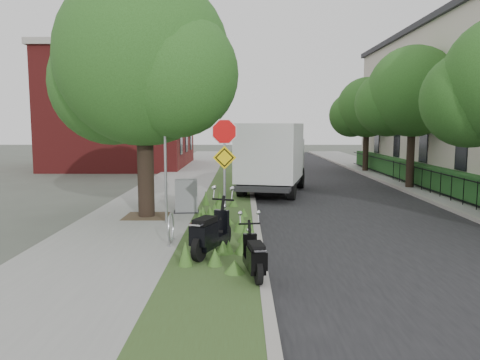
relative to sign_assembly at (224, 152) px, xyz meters
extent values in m
plane|color=#4C5147|center=(1.40, -0.58, -2.33)|extent=(120.00, 120.00, 0.00)
cube|color=gray|center=(-2.85, 9.42, -2.27)|extent=(3.50, 60.00, 0.12)
cube|color=#394E21|center=(-0.10, 9.42, -2.27)|extent=(2.00, 60.00, 0.12)
cube|color=#9E9991|center=(0.90, 9.42, -2.26)|extent=(0.20, 60.00, 0.13)
cube|color=black|center=(4.40, 9.42, -2.32)|extent=(7.00, 60.00, 0.01)
cube|color=#9E9991|center=(7.90, 9.42, -2.26)|extent=(0.20, 60.00, 0.13)
cube|color=gray|center=(9.60, 9.42, -2.27)|extent=(3.20, 60.00, 0.12)
cylinder|color=black|center=(-2.60, 2.22, 0.03)|extent=(0.52, 0.52, 4.48)
sphere|color=#254C19|center=(-2.60, 2.22, 2.75)|extent=(5.40, 5.40, 5.40)
sphere|color=#254C19|center=(-3.81, 3.03, 2.08)|extent=(4.05, 4.05, 4.05)
sphere|color=#254C19|center=(-1.52, 1.54, 2.21)|extent=(3.78, 3.78, 3.78)
cube|color=#473828|center=(-2.60, 2.22, -2.20)|extent=(1.40, 1.40, 0.01)
cylinder|color=#A5A8AD|center=(-1.80, 1.22, -0.21)|extent=(0.08, 0.08, 4.00)
torus|color=#A5A8AD|center=(-1.30, -1.18, -1.83)|extent=(0.05, 0.77, 0.77)
cube|color=#A5A8AD|center=(-1.30, -1.54, -2.19)|extent=(0.06, 0.06, 0.04)
cube|color=#A5A8AD|center=(-1.30, -0.82, -2.19)|extent=(0.06, 0.06, 0.04)
cylinder|color=#A5A8AD|center=(0.00, 0.02, -0.71)|extent=(0.07, 0.07, 3.00)
cylinder|color=red|center=(0.00, -0.01, 0.54)|extent=(0.86, 0.03, 0.86)
cylinder|color=white|center=(0.00, 0.00, 0.54)|extent=(0.94, 0.02, 0.94)
cube|color=yellow|center=(0.00, -0.01, -0.16)|extent=(0.64, 0.03, 0.64)
cube|color=black|center=(8.60, 9.42, -1.26)|extent=(0.04, 24.00, 0.04)
cube|color=black|center=(8.60, 9.42, -2.06)|extent=(0.04, 24.00, 0.04)
cylinder|color=black|center=(8.60, 9.42, -1.71)|extent=(0.03, 0.03, 1.00)
cube|color=#214C1B|center=(9.30, 9.42, -1.66)|extent=(1.00, 24.00, 1.10)
cube|color=#2D2D33|center=(9.35, 9.42, 1.97)|extent=(0.25, 26.00, 0.60)
cube|color=maroon|center=(-8.10, 21.42, 1.67)|extent=(9.00, 10.00, 8.00)
cube|color=#9E9991|center=(-8.10, 21.42, 5.77)|extent=(9.40, 10.40, 0.40)
sphere|color=#254C19|center=(7.50, 2.02, 1.51)|extent=(3.00, 3.00, 3.00)
cylinder|color=black|center=(8.40, 9.42, -0.19)|extent=(0.36, 0.36, 4.03)
sphere|color=#254C19|center=(8.40, 9.42, 2.26)|extent=(4.20, 4.20, 4.20)
sphere|color=#254C19|center=(7.46, 10.05, 1.73)|extent=(3.15, 3.15, 3.15)
sphere|color=#254C19|center=(9.24, 8.89, 1.84)|extent=(2.94, 2.94, 2.94)
cylinder|color=black|center=(8.40, 17.42, -0.39)|extent=(0.36, 0.36, 3.64)
sphere|color=#254C19|center=(8.40, 17.42, 1.82)|extent=(3.80, 3.80, 3.80)
sphere|color=#254C19|center=(7.54, 17.99, 1.35)|extent=(2.85, 2.85, 2.85)
sphere|color=#254C19|center=(9.16, 16.94, 1.44)|extent=(2.66, 2.66, 2.66)
cylinder|color=black|center=(0.62, -3.20, -1.98)|extent=(0.17, 0.46, 0.45)
cylinder|color=black|center=(0.78, -4.25, -1.98)|extent=(0.17, 0.46, 0.45)
cube|color=black|center=(0.71, -3.77, -1.97)|extent=(0.44, 1.02, 0.15)
cube|color=black|center=(0.75, -4.07, -1.76)|extent=(0.39, 0.60, 0.34)
cube|color=black|center=(0.75, -4.02, -1.54)|extent=(0.33, 0.55, 0.10)
cylinder|color=black|center=(0.05, -1.55, -1.93)|extent=(0.33, 0.57, 0.56)
cylinder|color=black|center=(-0.45, -2.78, -1.93)|extent=(0.33, 0.57, 0.56)
cube|color=black|center=(-0.22, -2.21, -1.91)|extent=(0.80, 1.28, 0.19)
cube|color=black|center=(-0.36, -2.56, -1.65)|extent=(0.62, 0.79, 0.43)
cube|color=black|center=(-0.34, -2.51, -1.37)|extent=(0.54, 0.72, 0.13)
cube|color=#262628|center=(1.83, 8.03, -1.77)|extent=(3.37, 6.09, 0.20)
cube|color=#B7BABC|center=(2.32, 10.20, -0.85)|extent=(2.50, 1.97, 1.74)
cube|color=silver|center=(1.70, 7.45, -0.42)|extent=(3.23, 4.55, 2.39)
cube|color=#262628|center=(-1.40, 2.92, -2.19)|extent=(0.89, 0.64, 0.04)
cube|color=gray|center=(-1.40, 2.92, -1.65)|extent=(0.79, 0.54, 1.11)
camera|label=1|loc=(0.48, -12.58, 0.72)|focal=35.00mm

